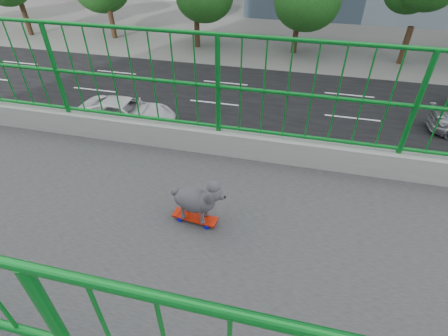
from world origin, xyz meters
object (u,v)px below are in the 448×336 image
skateboard (195,218)px  car_5 (100,200)px  poodle (197,199)px  car_2 (126,113)px

skateboard → car_5: skateboard is taller
poodle → car_5: 10.57m
skateboard → car_5: bearing=-128.0°
skateboard → poodle: bearing=90.0°
poodle → car_5: poodle is taller
skateboard → car_5: size_ratio=0.10×
skateboard → car_2: 15.86m
car_2 → car_5: size_ratio=1.18×
poodle → skateboard: bearing=-90.0°
poodle → car_5: bearing=-127.9°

